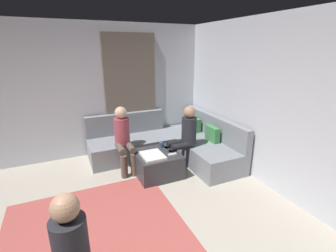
{
  "coord_description": "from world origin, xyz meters",
  "views": [
    {
      "loc": [
        2.14,
        -0.08,
        2.21
      ],
      "look_at": [
        -1.63,
        1.63,
        0.85
      ],
      "focal_mm": 25.61,
      "sensor_mm": 36.0,
      "label": 1
    }
  ],
  "objects": [
    {
      "name": "area_rug",
      "position": [
        -0.2,
        0.1,
        0.01
      ],
      "size": [
        2.6,
        2.2,
        0.01
      ],
      "primitive_type": "cube",
      "color": "#AD4C47",
      "rests_on": "ground_plane"
    },
    {
      "name": "wall_back",
      "position": [
        0.0,
        2.94,
        1.35
      ],
      "size": [
        6.0,
        0.12,
        2.7
      ],
      "primitive_type": "cube",
      "color": "silver",
      "rests_on": "ground_plane"
    },
    {
      "name": "person_on_couch_back",
      "position": [
        -1.56,
        1.93,
        0.66
      ],
      "size": [
        0.3,
        0.6,
        1.2
      ],
      "rotation": [
        0.0,
        0.0,
        3.14
      ],
      "color": "black",
      "rests_on": "ground_plane"
    },
    {
      "name": "person_on_couch_side",
      "position": [
        -1.93,
        0.87,
        0.66
      ],
      "size": [
        0.6,
        0.3,
        1.2
      ],
      "rotation": [
        0.0,
        0.0,
        -1.57
      ],
      "color": "brown",
      "rests_on": "ground_plane"
    },
    {
      "name": "folded_blanket",
      "position": [
        -1.39,
        1.23,
        0.44
      ],
      "size": [
        0.44,
        0.36,
        0.04
      ],
      "primitive_type": "cube",
      "color": "white",
      "rests_on": "ottoman"
    },
    {
      "name": "wall_left",
      "position": [
        -2.94,
        0.0,
        1.35
      ],
      "size": [
        0.12,
        6.0,
        2.7
      ],
      "primitive_type": "cube",
      "color": "silver",
      "rests_on": "ground_plane"
    },
    {
      "name": "ottoman",
      "position": [
        -1.49,
        1.35,
        0.21
      ],
      "size": [
        0.76,
        0.76,
        0.42
      ],
      "primitive_type": "cube",
      "color": "#333338",
      "rests_on": "ground_plane"
    },
    {
      "name": "curtain_panel",
      "position": [
        -2.84,
        1.3,
        1.25
      ],
      "size": [
        0.06,
        1.1,
        2.5
      ],
      "primitive_type": "cube",
      "color": "#726659",
      "rests_on": "ground_plane"
    },
    {
      "name": "game_remote",
      "position": [
        -1.31,
        1.57,
        0.43
      ],
      "size": [
        0.05,
        0.15,
        0.02
      ],
      "primitive_type": "cube",
      "color": "white",
      "rests_on": "ottoman"
    },
    {
      "name": "coffee_mug",
      "position": [
        -1.71,
        1.53,
        0.47
      ],
      "size": [
        0.08,
        0.08,
        0.1
      ],
      "primitive_type": "cylinder",
      "color": "#334C72",
      "rests_on": "ottoman"
    },
    {
      "name": "sectional_couch",
      "position": [
        -2.08,
        1.88,
        0.28
      ],
      "size": [
        2.1,
        2.55,
        0.87
      ],
      "color": "gray",
      "rests_on": "ground_plane"
    }
  ]
}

